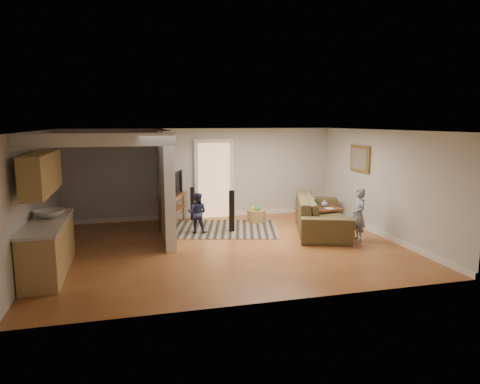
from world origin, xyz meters
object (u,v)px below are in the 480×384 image
(speaker_left, at_px, (232,211))
(speaker_right, at_px, (192,204))
(coffee_table, at_px, (319,212))
(toddler, at_px, (198,233))
(toy_basket, at_px, (256,215))
(child, at_px, (358,241))
(sofa, at_px, (321,230))
(tv_console, at_px, (172,198))

(speaker_left, relative_size, speaker_right, 1.13)
(coffee_table, height_order, toddler, coffee_table)
(toddler, bearing_deg, speaker_right, -70.77)
(toy_basket, distance_m, child, 2.91)
(sofa, bearing_deg, tv_console, 88.14)
(tv_console, xyz_separation_m, child, (3.94, -2.48, -0.74))
(toy_basket, height_order, toddler, toddler)
(toy_basket, relative_size, child, 0.42)
(tv_console, distance_m, toddler, 1.25)
(speaker_right, distance_m, child, 4.52)
(tv_console, distance_m, speaker_right, 0.82)
(speaker_right, distance_m, toy_basket, 1.79)
(child, bearing_deg, tv_console, -116.26)
(speaker_left, bearing_deg, tv_console, 132.44)
(speaker_left, distance_m, toy_basket, 1.28)
(coffee_table, relative_size, child, 0.98)
(speaker_left, relative_size, child, 0.86)
(tv_console, height_order, speaker_right, tv_console)
(tv_console, bearing_deg, toddler, -39.72)
(speaker_right, height_order, child, speaker_right)
(speaker_right, xyz_separation_m, child, (3.36, -2.99, -0.46))
(sofa, xyz_separation_m, child, (0.40, -1.11, 0.00))
(tv_console, bearing_deg, sofa, -1.01)
(toy_basket, bearing_deg, speaker_left, -136.00)
(speaker_right, bearing_deg, sofa, -36.31)
(speaker_left, xyz_separation_m, toddler, (-0.83, 0.11, -0.52))
(toddler, bearing_deg, tv_console, -37.79)
(sofa, distance_m, speaker_right, 3.54)
(speaker_right, bearing_deg, tv_console, -142.26)
(toddler, bearing_deg, coffee_table, -156.48)
(speaker_right, relative_size, child, 0.76)
(tv_console, bearing_deg, speaker_left, -16.21)
(tv_console, xyz_separation_m, toddler, (0.51, -0.88, -0.74))
(speaker_right, height_order, toy_basket, speaker_right)
(toy_basket, distance_m, toddler, 1.89)
(speaker_right, relative_size, toy_basket, 1.84)
(coffee_table, relative_size, toddler, 1.19)
(child, bearing_deg, coffee_table, -167.77)
(coffee_table, relative_size, speaker_right, 1.28)
(sofa, relative_size, toy_basket, 5.84)
(sofa, xyz_separation_m, speaker_left, (-2.20, 0.39, 0.52))
(sofa, bearing_deg, child, -140.77)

